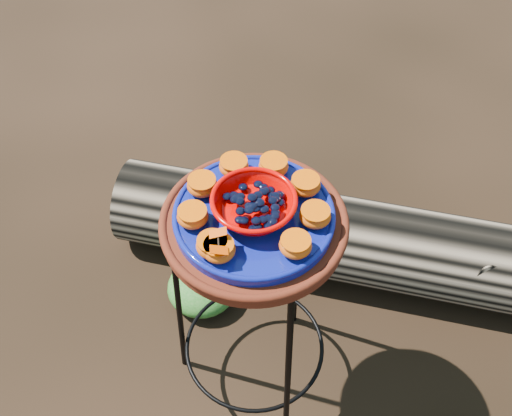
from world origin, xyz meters
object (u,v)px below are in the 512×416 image
Objects in this scene: terracotta_saucer at (254,225)px; plant_stand at (254,310)px; red_bowl at (254,206)px; cobalt_plate at (254,217)px; driftwood_log at (342,238)px.

plant_stand is at bearing 0.00° from terracotta_saucer.
plant_stand is 0.43m from red_bowl.
terracotta_saucer is (0.00, 0.00, 0.37)m from plant_stand.
terracotta_saucer is 2.33× the size of red_bowl.
terracotta_saucer is at bearing 0.00° from plant_stand.
driftwood_log is at bearing 89.84° from cobalt_plate.
plant_stand is 0.40m from cobalt_plate.
driftwood_log is at bearing 89.84° from red_bowl.
plant_stand is at bearing -90.16° from driftwood_log.
cobalt_plate is at bearing 0.00° from red_bowl.
terracotta_saucer is 1.17× the size of cobalt_plate.
cobalt_plate is 0.04m from red_bowl.
terracotta_saucer is 0.76m from driftwood_log.
terracotta_saucer is 0.03m from cobalt_plate.
driftwood_log is at bearing 89.84° from terracotta_saucer.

